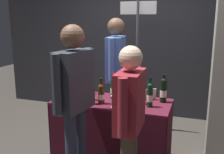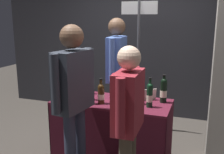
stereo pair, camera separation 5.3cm
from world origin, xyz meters
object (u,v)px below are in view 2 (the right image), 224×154
Objects in this scene: wine_glass_mid at (113,99)px; taster_foreground_right at (128,114)px; featured_wine_bottle at (87,84)px; tasting_table at (112,120)px; booth_signpost at (138,50)px; wine_glass_near_taster at (71,90)px; wine_glass_near_vendor at (118,97)px; flower_vase at (129,91)px; display_bottle_0 at (114,88)px; vendor_presenter at (117,67)px.

wine_glass_mid is 0.09× the size of taster_foreground_right.
featured_wine_bottle is 0.20× the size of taster_foreground_right.
featured_wine_bottle is (-0.42, 0.19, 0.39)m from tasting_table.
booth_signpost reaches higher than tasting_table.
wine_glass_near_taster is at bearing 162.83° from wine_glass_mid.
taster_foreground_right reaches higher than wine_glass_near_taster.
wine_glass_mid is at bearing -66.50° from tasting_table.
flower_vase reaches higher than wine_glass_near_vendor.
taster_foreground_right reaches higher than tasting_table.
display_bottle_0 is (0.40, -0.09, 0.01)m from featured_wine_bottle.
wine_glass_near_vendor is at bearing -58.14° from display_bottle_0.
flower_vase is (0.77, 0.06, 0.04)m from wine_glass_near_taster.
flower_vase is at bearing 12.89° from tasting_table.
wine_glass_near_taster is at bearing -178.52° from tasting_table.
booth_signpost is at bearing 91.53° from wine_glass_mid.
flower_vase reaches higher than wine_glass_mid.
featured_wine_bottle is at bearing 155.65° from tasting_table.
display_bottle_0 is at bearing 165.88° from flower_vase.
wine_glass_mid is 0.92m from vendor_presenter.
flower_vase reaches higher than wine_glass_near_taster.
taster_foreground_right is (0.30, -0.62, 0.05)m from wine_glass_near_vendor.
wine_glass_mid is 0.69m from wine_glass_near_taster.
taster_foreground_right is (0.21, -0.77, 0.01)m from flower_vase.
tasting_table is 0.93× the size of taster_foreground_right.
wine_glass_near_taster is (-0.65, 0.20, -0.01)m from wine_glass_mid.
display_bottle_0 is 0.18× the size of vendor_presenter.
wine_glass_near_taster is 0.31× the size of flower_vase.
booth_signpost is at bearing 59.70° from wine_glass_near_taster.
wine_glass_near_vendor is at bearing -121.39° from flower_vase.
featured_wine_bottle is 1.05m from booth_signpost.
wine_glass_near_vendor is 0.06× the size of booth_signpost.
vendor_presenter is at bearing 109.87° from wine_glass_near_vendor.
tasting_table is at bearing 7.98° from vendor_presenter.
booth_signpost is at bearing 9.59° from taster_foreground_right.
featured_wine_bottle is 0.97× the size of display_bottle_0.
flower_vase is 0.23× the size of vendor_presenter.
wine_glass_mid is at bearing 10.57° from vendor_presenter.
tasting_table is 0.41m from display_bottle_0.
flower_vase is (0.11, 0.26, 0.04)m from wine_glass_mid.
booth_signpost is (-0.35, 1.77, 0.37)m from taster_foreground_right.
flower_vase is at bearing -81.66° from booth_signpost.
flower_vase is (0.63, -0.14, -0.00)m from featured_wine_bottle.
taster_foreground_right reaches higher than flower_vase.
vendor_presenter is (-0.25, 0.86, 0.21)m from wine_glass_mid.
wine_glass_mid reaches higher than tasting_table.
taster_foreground_right is (0.41, -0.72, 0.40)m from tasting_table.
wine_glass_near_vendor is (0.13, -0.21, -0.05)m from display_bottle_0.
display_bottle_0 is 0.34m from wine_glass_mid.
wine_glass_mid is 0.29m from flower_vase.
vendor_presenter is at bearing 106.26° from wine_glass_mid.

